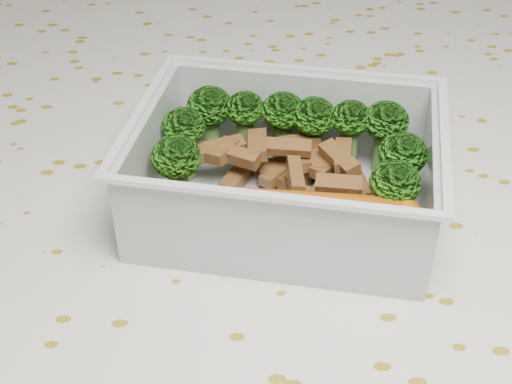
{
  "coord_description": "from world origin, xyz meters",
  "views": [
    {
      "loc": [
        -0.01,
        -0.36,
        1.06
      ],
      "look_at": [
        0.01,
        0.01,
        0.78
      ],
      "focal_mm": 50.0,
      "sensor_mm": 36.0,
      "label": 1
    }
  ],
  "objects": [
    {
      "name": "meat_pile",
      "position": [
        0.03,
        0.03,
        0.78
      ],
      "size": [
        0.12,
        0.1,
        0.03
      ],
      "color": "brown",
      "rests_on": "lunch_container"
    },
    {
      "name": "tablecloth",
      "position": [
        0.0,
        0.0,
        0.72
      ],
      "size": [
        1.46,
        0.96,
        0.19
      ],
      "color": "silver",
      "rests_on": "dining_table"
    },
    {
      "name": "dining_table",
      "position": [
        0.0,
        0.0,
        0.67
      ],
      "size": [
        1.4,
        0.9,
        0.75
      ],
      "color": "brown",
      "rests_on": "ground"
    },
    {
      "name": "lunch_container",
      "position": [
        0.03,
        0.02,
        0.78
      ],
      "size": [
        0.23,
        0.19,
        0.07
      ],
      "color": "silver",
      "rests_on": "tablecloth"
    },
    {
      "name": "broccoli_florets",
      "position": [
        0.03,
        0.05,
        0.8
      ],
      "size": [
        0.18,
        0.13,
        0.05
      ],
      "color": "#608C3F",
      "rests_on": "lunch_container"
    },
    {
      "name": "sausage",
      "position": [
        0.02,
        -0.02,
        0.78
      ],
      "size": [
        0.17,
        0.05,
        0.03
      ],
      "color": "#BB530B",
      "rests_on": "lunch_container"
    }
  ]
}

